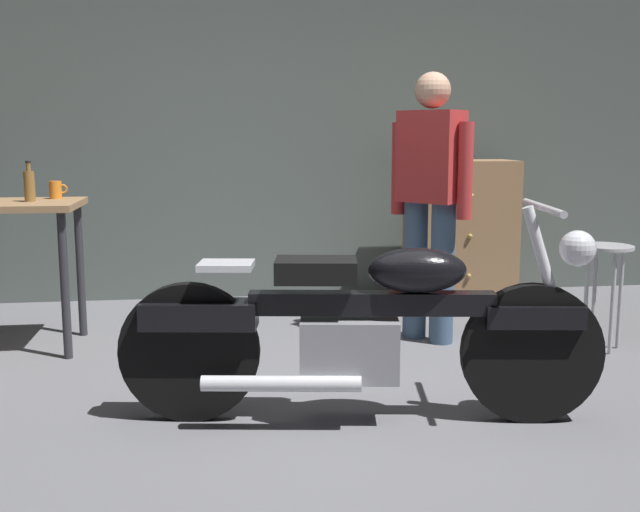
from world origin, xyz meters
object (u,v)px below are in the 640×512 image
(motorcycle, at_px, (364,325))
(mug_orange_travel, at_px, (56,190))
(person_standing, at_px, (430,195))
(wooden_dresser, at_px, (460,232))
(shop_stool, at_px, (605,269))
(bottle, at_px, (29,185))

(motorcycle, height_order, mug_orange_travel, mug_orange_travel)
(person_standing, distance_m, wooden_dresser, 1.22)
(person_standing, xyz_separation_m, mug_orange_travel, (-2.30, 0.33, 0.03))
(motorcycle, distance_m, person_standing, 1.54)
(shop_stool, xyz_separation_m, wooden_dresser, (-0.45, 1.38, 0.05))
(mug_orange_travel, relative_size, bottle, 0.46)
(person_standing, distance_m, shop_stool, 1.13)
(person_standing, height_order, wooden_dresser, person_standing)
(motorcycle, height_order, person_standing, person_standing)
(person_standing, xyz_separation_m, shop_stool, (0.99, -0.35, -0.43))
(mug_orange_travel, bearing_deg, shop_stool, -11.74)
(person_standing, xyz_separation_m, bottle, (-2.41, 0.14, 0.07))
(person_standing, distance_m, bottle, 2.42)
(wooden_dresser, distance_m, mug_orange_travel, 2.95)
(shop_stool, bearing_deg, mug_orange_travel, 168.26)
(shop_stool, relative_size, wooden_dresser, 0.58)
(person_standing, height_order, shop_stool, person_standing)
(wooden_dresser, bearing_deg, mug_orange_travel, -166.33)
(shop_stool, height_order, bottle, bottle)
(bottle, bearing_deg, motorcycle, -39.54)
(wooden_dresser, relative_size, mug_orange_travel, 9.93)
(wooden_dresser, bearing_deg, person_standing, -117.79)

